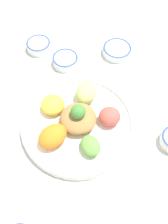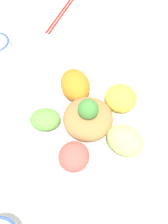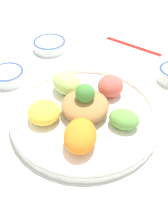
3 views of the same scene
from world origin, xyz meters
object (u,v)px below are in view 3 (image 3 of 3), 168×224
Objects in this scene: salad_platter at (84,111)px; sauce_bowl_dark at (50,45)px; rice_bowl_plain at (8,75)px; chopsticks_pair_far at (133,46)px.

sauce_bowl_dark is at bearing 75.20° from salad_platter.
salad_platter is at bearing -69.44° from rice_bowl_plain.
sauce_bowl_dark is 0.30m from chopsticks_pair_far.
rice_bowl_plain is 0.47× the size of chopsticks_pair_far.
salad_platter reaches higher than sauce_bowl_dark.
salad_platter is 3.88× the size of rice_bowl_plain.
chopsticks_pair_far is at bearing 30.05° from salad_platter.
sauce_bowl_dark is 1.13× the size of rice_bowl_plain.
rice_bowl_plain is 0.46m from chopsticks_pair_far.
chopsticks_pair_far is (0.46, -0.06, -0.02)m from rice_bowl_plain.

